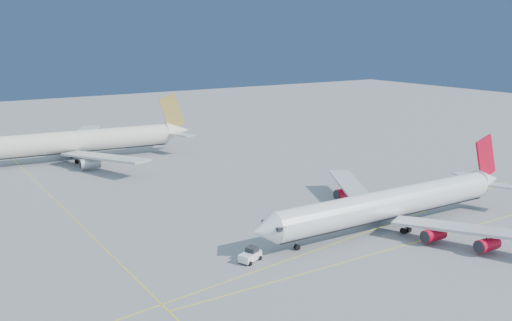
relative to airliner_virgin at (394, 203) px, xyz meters
name	(u,v)px	position (x,y,z in m)	size (l,w,h in m)	color
ground	(331,228)	(-10.40, 5.82, -4.68)	(500.00, 500.00, 0.00)	slate
taxiway_lines	(249,232)	(-25.11, 12.16, -4.67)	(118.86, 140.00, 0.02)	yellow
airliner_virgin	(394,203)	(0.00, 0.00, 0.00)	(62.73, 56.49, 15.51)	white
airliner_etihad	(77,142)	(-34.58, 90.80, 0.84)	(69.52, 63.97, 18.13)	beige
pushback_tug	(250,255)	(-32.05, 0.47, -3.63)	(4.47, 3.62, 2.26)	white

